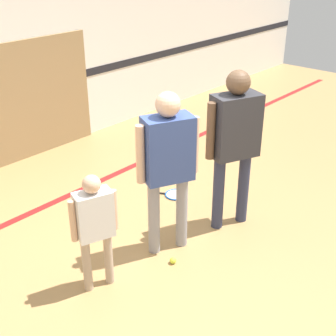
# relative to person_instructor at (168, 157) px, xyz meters

# --- Properties ---
(ground_plane) EXTENTS (16.00, 16.00, 0.00)m
(ground_plane) POSITION_rel_person_instructor_xyz_m (-0.02, -0.11, -1.05)
(ground_plane) COLOR #A87F4C
(wall_panel) EXTENTS (2.22, 0.05, 1.70)m
(wall_panel) POSITION_rel_person_instructor_xyz_m (0.38, 3.07, -0.20)
(wall_panel) COLOR #93754C
(wall_panel) RESTS_ON ground_plane
(floor_stripe) EXTENTS (14.40, 0.10, 0.01)m
(floor_stripe) POSITION_rel_person_instructor_xyz_m (-0.02, 1.68, -1.05)
(floor_stripe) COLOR red
(floor_stripe) RESTS_ON ground_plane
(person_instructor) EXTENTS (0.60, 0.44, 1.70)m
(person_instructor) POSITION_rel_person_instructor_xyz_m (0.00, 0.00, 0.00)
(person_instructor) COLOR gray
(person_instructor) RESTS_ON ground_plane
(person_student_left) EXTENTS (0.42, 0.28, 1.17)m
(person_student_left) POSITION_rel_person_instructor_xyz_m (-0.88, 0.08, -0.33)
(person_student_left) COLOR tan
(person_student_left) RESTS_ON ground_plane
(person_student_right) EXTENTS (0.63, 0.45, 1.78)m
(person_student_right) POSITION_rel_person_instructor_xyz_m (0.82, -0.21, 0.05)
(person_student_right) COLOR #2D334C
(person_student_right) RESTS_ON ground_plane
(racket_spare_on_floor) EXTENTS (0.40, 0.49, 0.03)m
(racket_spare_on_floor) POSITION_rel_person_instructor_xyz_m (0.89, 0.68, -1.04)
(racket_spare_on_floor) COLOR blue
(racket_spare_on_floor) RESTS_ON ground_plane
(racket_second_spare) EXTENTS (0.48, 0.45, 0.03)m
(racket_second_spare) POSITION_rel_person_instructor_xyz_m (1.25, 1.03, -1.04)
(racket_second_spare) COLOR #28282D
(racket_second_spare) RESTS_ON ground_plane
(tennis_ball_near_instructor) EXTENTS (0.07, 0.07, 0.07)m
(tennis_ball_near_instructor) POSITION_rel_person_instructor_xyz_m (-0.17, -0.22, -1.02)
(tennis_ball_near_instructor) COLOR #CCE038
(tennis_ball_near_instructor) RESTS_ON ground_plane
(tennis_ball_by_spare_racket) EXTENTS (0.07, 0.07, 0.07)m
(tennis_ball_by_spare_racket) POSITION_rel_person_instructor_xyz_m (0.68, 0.80, -1.02)
(tennis_ball_by_spare_racket) COLOR #CCE038
(tennis_ball_by_spare_racket) RESTS_ON ground_plane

